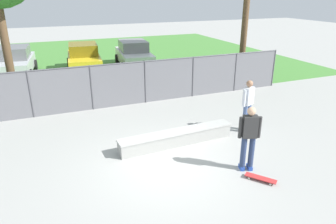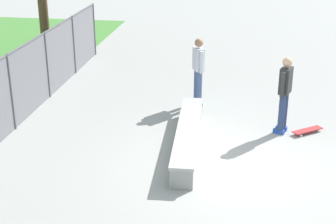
# 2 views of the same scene
# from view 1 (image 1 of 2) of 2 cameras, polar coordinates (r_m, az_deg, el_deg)

# --- Properties ---
(ground_plane) EXTENTS (80.00, 80.00, 0.00)m
(ground_plane) POSITION_cam_1_polar(r_m,az_deg,el_deg) (8.84, 0.02, -9.89)
(ground_plane) COLOR #9E9E99
(grass_strip) EXTENTS (27.97, 20.00, 0.02)m
(grass_strip) POSITION_cam_1_polar(r_m,az_deg,el_deg) (23.29, -14.99, 9.21)
(grass_strip) COLOR #478438
(grass_strip) RESTS_ON ground
(concrete_ledge) EXTENTS (3.84, 0.67, 0.47)m
(concrete_ledge) POSITION_cam_1_polar(r_m,az_deg,el_deg) (9.92, 1.62, -4.69)
(concrete_ledge) COLOR #999993
(concrete_ledge) RESTS_ON ground
(skateboarder) EXTENTS (0.57, 0.37, 1.82)m
(skateboarder) POSITION_cam_1_polar(r_m,az_deg,el_deg) (8.50, 14.56, -4.28)
(skateboarder) COLOR #2647A5
(skateboarder) RESTS_ON ground
(skateboard) EXTENTS (0.64, 0.76, 0.09)m
(skateboard) POSITION_cam_1_polar(r_m,az_deg,el_deg) (8.55, 16.55, -11.50)
(skateboard) COLOR red
(skateboard) RESTS_ON ground
(chainlink_fence) EXTENTS (16.04, 0.07, 1.85)m
(chainlink_fence) POSITION_cam_1_polar(r_m,az_deg,el_deg) (13.18, -8.90, 5.24)
(chainlink_fence) COLOR #4C4C51
(chainlink_fence) RESTS_ON ground
(car_silver) EXTENTS (2.32, 4.35, 1.66)m
(car_silver) POSITION_cam_1_polar(r_m,az_deg,el_deg) (19.91, -26.20, 8.25)
(car_silver) COLOR #B7BABF
(car_silver) RESTS_ON ground
(car_yellow) EXTENTS (2.32, 4.35, 1.66)m
(car_yellow) POSITION_cam_1_polar(r_m,az_deg,el_deg) (19.63, -15.09, 9.53)
(car_yellow) COLOR gold
(car_yellow) RESTS_ON ground
(car_white) EXTENTS (2.32, 4.35, 1.66)m
(car_white) POSITION_cam_1_polar(r_m,az_deg,el_deg) (20.28, -6.26, 10.48)
(car_white) COLOR silver
(car_white) RESTS_ON ground
(bystander) EXTENTS (0.56, 0.39, 1.82)m
(bystander) POSITION_cam_1_polar(r_m,az_deg,el_deg) (10.92, 14.34, 1.50)
(bystander) COLOR beige
(bystander) RESTS_ON ground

